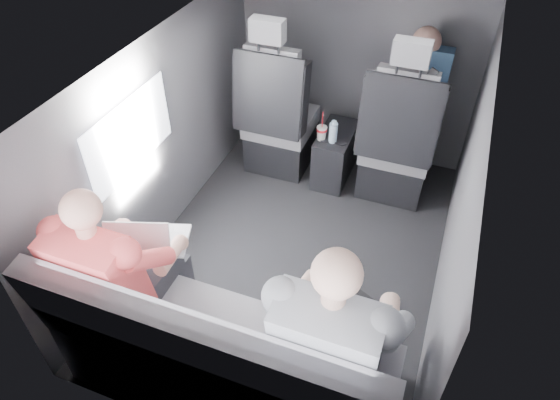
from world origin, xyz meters
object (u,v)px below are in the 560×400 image
at_px(center_console, 335,155).
at_px(passenger_rear_left, 122,272).
at_px(water_bottle, 333,132).
at_px(laptop_black, 352,314).
at_px(soda_cup, 322,133).
at_px(laptop_white, 151,241).
at_px(front_seat_right, 397,148).
at_px(front_seat_left, 278,124).
at_px(passenger_rear_right, 334,337).
at_px(passenger_front_right, 417,89).
at_px(rear_bench, 223,361).

height_order(center_console, passenger_rear_left, passenger_rear_left).
bearing_deg(water_bottle, laptop_black, -71.30).
bearing_deg(soda_cup, laptop_white, -106.33).
bearing_deg(water_bottle, laptop_white, -109.21).
relative_size(front_seat_right, passenger_rear_left, 1.06).
distance_m(front_seat_left, passenger_rear_right, 2.05).
xyz_separation_m(center_console, soda_cup, (-0.08, -0.12, 0.26)).
distance_m(soda_cup, passenger_rear_left, 1.79).
relative_size(laptop_white, laptop_black, 0.97).
xyz_separation_m(laptop_white, passenger_rear_left, (-0.03, -0.21, -0.02)).
bearing_deg(passenger_rear_left, passenger_front_right, 63.16).
xyz_separation_m(rear_bench, passenger_rear_left, (-0.55, 0.10, 0.31)).
bearing_deg(soda_cup, laptop_black, -68.59).
relative_size(rear_bench, passenger_rear_left, 1.35).
xyz_separation_m(front_seat_left, passenger_rear_right, (0.95, -1.81, 0.24)).
height_order(front_seat_right, passenger_rear_left, front_seat_right).
height_order(center_console, soda_cup, soda_cup).
xyz_separation_m(front_seat_left, laptop_black, (0.99, -1.66, 0.23)).
bearing_deg(soda_cup, front_seat_right, 8.99).
bearing_deg(rear_bench, laptop_white, 149.45).
xyz_separation_m(passenger_rear_left, passenger_rear_right, (1.05, -0.00, 0.02)).
relative_size(front_seat_left, rear_bench, 0.79).
height_order(soda_cup, water_bottle, soda_cup).
bearing_deg(soda_cup, center_console, 56.46).
bearing_deg(rear_bench, passenger_front_right, 77.23).
distance_m(front_seat_left, laptop_black, 1.94).
bearing_deg(center_console, water_bottle, -89.18).
distance_m(center_console, passenger_rear_left, 1.97).
height_order(laptop_white, passenger_rear_right, passenger_rear_right).
bearing_deg(front_seat_right, water_bottle, -169.47).
bearing_deg(passenger_front_right, passenger_rear_right, -89.74).
xyz_separation_m(front_seat_left, center_console, (0.45, 0.04, -0.20)).
height_order(water_bottle, passenger_front_right, passenger_front_right).
xyz_separation_m(front_seat_left, passenger_front_right, (0.94, 0.26, 0.34)).
bearing_deg(passenger_front_right, rear_bench, -102.77).
height_order(rear_bench, passenger_rear_left, passenger_rear_left).
relative_size(front_seat_right, center_console, 2.64).
xyz_separation_m(laptop_black, passenger_rear_left, (-1.09, -0.15, -0.01)).
height_order(front_seat_left, soda_cup, front_seat_left).
relative_size(soda_cup, passenger_rear_left, 0.19).
bearing_deg(front_seat_left, water_bottle, -10.45).
xyz_separation_m(center_console, laptop_white, (-0.52, -1.63, 0.43)).
height_order(rear_bench, soda_cup, rear_bench).
bearing_deg(passenger_rear_right, passenger_rear_left, 179.95).
bearing_deg(passenger_rear_left, water_bottle, 72.10).
relative_size(soda_cup, laptop_black, 0.57).
bearing_deg(passenger_front_right, front_seat_left, -164.65).
xyz_separation_m(front_seat_right, soda_cup, (-0.53, -0.08, 0.06)).
height_order(front_seat_left, water_bottle, front_seat_left).
height_order(center_console, passenger_rear_right, passenger_rear_right).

